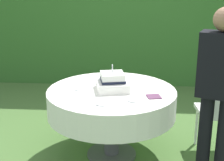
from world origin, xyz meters
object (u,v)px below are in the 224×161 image
serving_plate_left (81,89)px  standing_person (219,88)px  serving_plate_near (102,104)px  garden_chair (220,108)px  serving_plate_right (133,100)px  wedding_cake (113,82)px  serving_plate_far (131,80)px  napkin_stack (154,97)px  cake_table (112,102)px

serving_plate_left → standing_person: bearing=-19.9°
serving_plate_near → garden_chair: bearing=21.5°
serving_plate_right → garden_chair: garden_chair is taller
wedding_cake → serving_plate_far: bearing=60.2°
serving_plate_right → wedding_cake: bearing=125.0°
wedding_cake → napkin_stack: 0.45m
serving_plate_left → garden_chair: (1.43, 0.07, -0.20)m
standing_person → napkin_stack: bearing=151.9°
serving_plate_near → serving_plate_right: (0.28, 0.10, 0.00)m
serving_plate_far → serving_plate_right: (0.03, -0.62, 0.00)m
cake_table → serving_plate_far: size_ratio=11.30×
napkin_stack → serving_plate_left: bearing=166.6°
wedding_cake → serving_plate_right: wedding_cake is taller
serving_plate_right → standing_person: (0.72, -0.16, 0.19)m
wedding_cake → napkin_stack: (0.40, -0.18, -0.07)m
serving_plate_far → wedding_cake: bearing=-119.8°
serving_plate_near → serving_plate_far: (0.25, 0.72, 0.00)m
napkin_stack → cake_table: bearing=156.9°
serving_plate_far → standing_person: (0.75, -0.78, 0.19)m
garden_chair → wedding_cake: bearing=-176.9°
cake_table → wedding_cake: (0.01, 0.01, 0.21)m
cake_table → napkin_stack: bearing=-23.1°
serving_plate_near → serving_plate_far: size_ratio=1.03×
wedding_cake → cake_table: bearing=-154.5°
wedding_cake → standing_person: standing_person is taller
cake_table → standing_person: bearing=-25.9°
wedding_cake → serving_plate_left: wedding_cake is taller
serving_plate_near → garden_chair: size_ratio=0.13×
napkin_stack → standing_person: (0.52, -0.28, 0.19)m
serving_plate_left → standing_person: standing_person is taller
serving_plate_far → napkin_stack: bearing=-66.2°
serving_plate_left → garden_chair: 1.44m
serving_plate_far → garden_chair: size_ratio=0.13×
wedding_cake → serving_plate_right: (0.21, -0.30, -0.07)m
wedding_cake → serving_plate_far: (0.18, 0.32, -0.07)m
cake_table → serving_plate_left: bearing=-179.5°
serving_plate_left → serving_plate_right: bearing=-28.5°
wedding_cake → serving_plate_far: 0.37m
napkin_stack → garden_chair: 0.76m
standing_person → serving_plate_left: bearing=160.1°
serving_plate_near → wedding_cake: bearing=80.2°
serving_plate_near → napkin_stack: serving_plate_near is taller
garden_chair → standing_person: (-0.17, -0.52, 0.39)m
cake_table → serving_plate_near: (-0.06, -0.40, 0.14)m
napkin_stack → standing_person: 0.62m
wedding_cake → serving_plate_near: bearing=-99.8°
serving_plate_left → napkin_stack: size_ratio=1.06×
serving_plate_far → garden_chair: (0.92, -0.26, -0.20)m
serving_plate_right → garden_chair: bearing=21.8°
wedding_cake → standing_person: bearing=-26.5°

